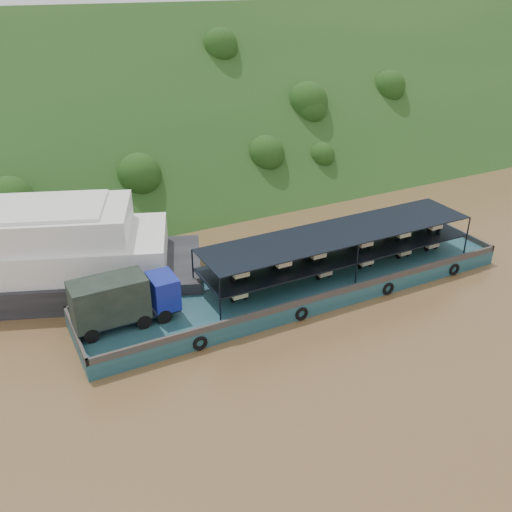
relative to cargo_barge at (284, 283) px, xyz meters
name	(u,v)px	position (x,y,z in m)	size (l,w,h in m)	color
ground	(297,303)	(0.46, -1.32, -1.20)	(160.00, 160.00, 0.00)	brown
hillside	(151,172)	(0.46, 34.68, -1.20)	(140.00, 28.00, 28.00)	#193D16
cargo_barge	(284,283)	(0.00, 0.00, 0.00)	(35.00, 7.18, 4.84)	#143B47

